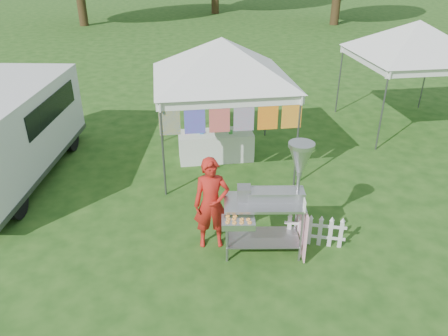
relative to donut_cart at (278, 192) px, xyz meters
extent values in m
plane|color=#1D4513|center=(-0.41, 0.13, -1.20)|extent=(120.00, 120.00, 0.00)
cylinder|color=#59595E|center=(-1.83, 2.21, -0.15)|extent=(0.04, 0.04, 2.10)
cylinder|color=#59595E|center=(1.01, 2.21, -0.15)|extent=(0.04, 0.04, 2.10)
cylinder|color=#59595E|center=(-1.83, 5.05, -0.15)|extent=(0.04, 0.04, 2.10)
cylinder|color=#59595E|center=(1.01, 5.05, -0.15)|extent=(0.04, 0.04, 2.10)
cube|color=white|center=(-0.41, 2.21, 0.80)|extent=(3.00, 0.03, 0.22)
cube|color=white|center=(-0.41, 5.05, 0.80)|extent=(3.00, 0.03, 0.22)
pyramid|color=white|center=(-0.41, 3.63, 1.80)|extent=(4.24, 4.24, 0.90)
cylinder|color=#59595E|center=(-0.41, 2.21, 0.88)|extent=(3.00, 0.03, 0.03)
cube|color=yellow|center=(-1.66, 2.21, 0.53)|extent=(0.42, 0.01, 0.70)
cube|color=purple|center=(-1.16, 2.21, 0.53)|extent=(0.42, 0.01, 0.70)
cube|color=#D91B7F|center=(-0.66, 2.21, 0.53)|extent=(0.42, 0.01, 0.70)
cube|color=#34C3C4|center=(-0.16, 2.21, 0.53)|extent=(0.42, 0.01, 0.70)
cube|color=#F3471B|center=(0.34, 2.21, 0.53)|extent=(0.42, 0.01, 0.70)
cube|color=red|center=(0.84, 2.21, 0.53)|extent=(0.42, 0.01, 0.70)
cylinder|color=#59595E|center=(3.67, 3.71, -0.15)|extent=(0.04, 0.04, 2.10)
cylinder|color=#59595E|center=(3.67, 6.55, -0.15)|extent=(0.04, 0.04, 2.10)
cylinder|color=#59595E|center=(6.51, 6.55, -0.15)|extent=(0.04, 0.04, 2.10)
cube|color=white|center=(5.09, 3.71, 0.80)|extent=(3.00, 0.03, 0.22)
cube|color=white|center=(5.09, 6.55, 0.80)|extent=(3.00, 0.03, 0.22)
pyramid|color=white|center=(5.09, 5.13, 1.80)|extent=(4.24, 4.24, 0.90)
cylinder|color=#59595E|center=(5.09, 3.71, 0.88)|extent=(3.00, 0.03, 0.03)
cylinder|color=gray|center=(-0.86, -0.16, -0.71)|extent=(0.05, 0.05, 1.00)
cylinder|color=gray|center=(0.36, -0.32, -0.71)|extent=(0.05, 0.05, 1.00)
cylinder|color=gray|center=(-0.78, 0.40, -0.71)|extent=(0.05, 0.05, 1.00)
cylinder|color=gray|center=(0.43, 0.23, -0.71)|extent=(0.05, 0.05, 1.00)
cube|color=gray|center=(-0.21, 0.04, -0.93)|extent=(1.34, 0.80, 0.02)
cube|color=#B7B7BC|center=(-0.21, 0.04, -0.21)|extent=(1.41, 0.84, 0.04)
cube|color=#B7B7BC|center=(-0.01, 0.07, -0.10)|extent=(0.97, 0.40, 0.17)
cube|color=gray|center=(-0.53, 0.14, -0.06)|extent=(0.25, 0.27, 0.24)
cylinder|color=gray|center=(0.34, 0.02, 0.29)|extent=(0.06, 0.06, 1.00)
cone|color=#B7B7BC|center=(0.34, 0.02, 0.57)|extent=(0.45, 0.45, 0.44)
cylinder|color=#B7B7BC|center=(0.34, 0.02, 0.81)|extent=(0.47, 0.47, 0.07)
cube|color=#B7B7BC|center=(-0.71, -0.32, -0.32)|extent=(0.57, 0.40, 0.11)
cube|color=#FFABC5|center=(0.45, -0.05, -0.71)|extent=(0.14, 0.83, 0.90)
cube|color=white|center=(0.35, -0.35, -0.08)|extent=(0.04, 0.16, 0.20)
imported|color=#B31E16|center=(-1.06, 0.35, -0.36)|extent=(0.64, 0.44, 1.70)
cube|color=silver|center=(-5.31, 3.45, -0.01)|extent=(2.77, 5.13, 1.70)
cube|color=#59595E|center=(-5.31, 3.45, -0.86)|extent=(2.80, 5.18, 0.12)
cube|color=silver|center=(-4.94, 5.51, -0.43)|extent=(1.94, 1.00, 0.88)
cube|color=black|center=(-4.24, 3.85, 0.30)|extent=(0.49, 2.64, 0.54)
cube|color=black|center=(-4.88, 5.86, 0.30)|extent=(1.63, 0.32, 0.54)
cylinder|color=black|center=(-4.74, 1.76, -0.87)|extent=(0.33, 0.69, 0.66)
cylinder|color=black|center=(-5.88, 5.13, -0.87)|extent=(0.33, 0.69, 0.66)
cylinder|color=black|center=(-4.19, 4.83, -0.87)|extent=(0.33, 0.69, 0.66)
cube|color=silver|center=(0.31, 0.20, -0.92)|extent=(0.07, 0.04, 0.56)
cube|color=silver|center=(0.48, 0.14, -0.92)|extent=(0.07, 0.04, 0.56)
cube|color=silver|center=(0.66, 0.09, -0.92)|extent=(0.07, 0.04, 0.56)
cube|color=silver|center=(0.83, 0.03, -0.92)|extent=(0.07, 0.04, 0.56)
cube|color=silver|center=(1.00, -0.03, -0.92)|extent=(0.07, 0.04, 0.56)
cube|color=silver|center=(1.17, -0.08, -0.92)|extent=(0.07, 0.04, 0.56)
cube|color=silver|center=(0.74, 0.06, -1.02)|extent=(1.03, 0.36, 0.05)
cube|color=silver|center=(0.74, 0.06, -0.78)|extent=(1.03, 0.36, 0.05)
cube|color=white|center=(-0.54, 3.78, -0.85)|extent=(1.80, 0.70, 0.70)
camera|label=1|loc=(-1.77, -5.95, 3.65)|focal=35.00mm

